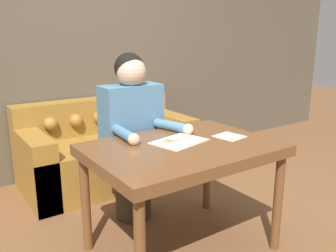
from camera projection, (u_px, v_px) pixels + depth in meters
name	position (u px, v px, depth m)	size (l,w,h in m)	color
ground_plane	(183.00, 244.00, 2.47)	(16.00, 16.00, 0.00)	brown
wall_back	(78.00, 47.00, 3.58)	(8.00, 0.06, 2.60)	brown
dining_table	(182.00, 157.00, 2.27)	(1.17, 0.83, 0.74)	brown
couch	(107.00, 151.00, 3.53)	(1.62, 0.84, 0.79)	olive
person	(132.00, 136.00, 2.69)	(0.52, 0.59, 1.29)	#33281E
pattern_paper_main	(179.00, 141.00, 2.31)	(0.39, 0.32, 0.00)	beige
pattern_paper_offcut	(229.00, 136.00, 2.43)	(0.19, 0.20, 0.00)	beige
scissors	(173.00, 141.00, 2.32)	(0.19, 0.14, 0.01)	silver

